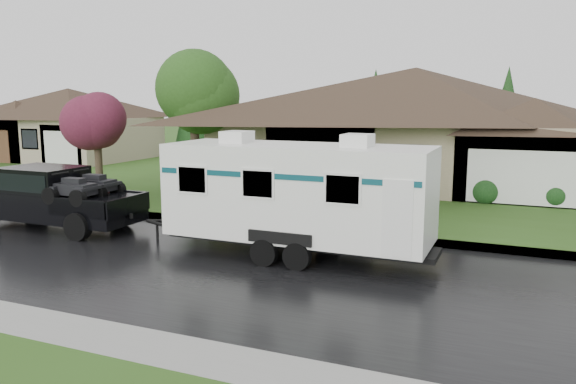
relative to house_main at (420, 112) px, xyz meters
name	(u,v)px	position (x,y,z in m)	size (l,w,h in m)	color
ground	(252,247)	(-2.29, -13.84, -3.59)	(140.00, 140.00, 0.00)	#30551A
road	(218,266)	(-2.29, -15.84, -3.59)	(140.00, 8.00, 0.01)	black
curb	(283,228)	(-2.29, -11.59, -3.52)	(140.00, 0.50, 0.15)	gray
lawn	(378,178)	(-2.29, 1.16, -3.52)	(140.00, 26.00, 0.15)	#30551A
house_main	(420,112)	(0.00, 0.00, 0.00)	(19.44, 10.80, 6.90)	gray
house_far	(70,117)	(-24.07, 2.02, -0.62)	(10.80, 8.64, 5.80)	tan
tree_left_green	(194,95)	(-9.61, -5.17, 0.85)	(3.74, 3.74, 6.18)	#382B1E
tree_red	(97,124)	(-13.08, -7.84, -0.49)	(2.58, 2.58, 4.27)	#382B1E
shrub_row	(392,184)	(-0.29, -4.54, -2.94)	(13.60, 1.00, 1.00)	#143814
pickup_truck	(51,196)	(-9.55, -14.18, -2.51)	(6.08, 2.31, 2.03)	black
travel_trailer	(298,192)	(-0.74, -14.18, -1.81)	(7.50, 2.63, 3.36)	white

